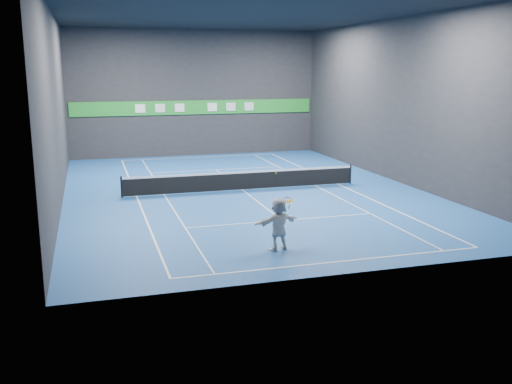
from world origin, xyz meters
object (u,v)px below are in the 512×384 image
object	(u,v)px
player	(279,224)
tennis_net	(242,180)
tennis_racket	(287,202)
tennis_ball	(276,173)

from	to	relation	value
player	tennis_net	world-z (taller)	player
player	tennis_racket	size ratio (longest dim) A/B	2.78
player	tennis_racket	bearing A→B (deg)	173.47
tennis_net	tennis_racket	distance (m)	10.16
tennis_racket	tennis_net	bearing A→B (deg)	83.89
tennis_net	tennis_racket	bearing A→B (deg)	-96.11
tennis_ball	tennis_net	bearing A→B (deg)	81.58
tennis_net	tennis_racket	world-z (taller)	tennis_racket
tennis_net	tennis_racket	size ratio (longest dim) A/B	18.55
player	tennis_racket	xyz separation A→B (m)	(0.34, 0.05, 0.77)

